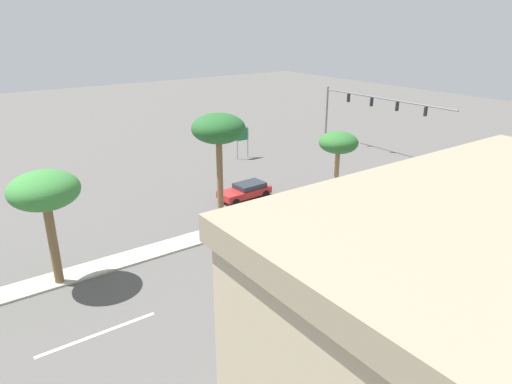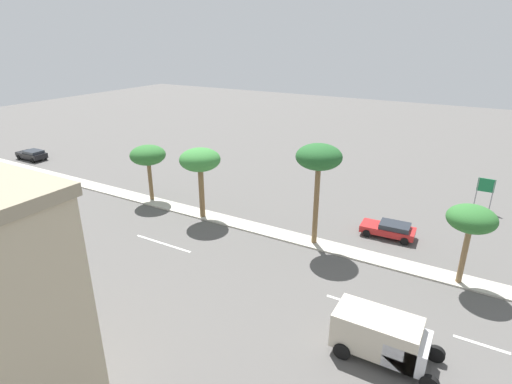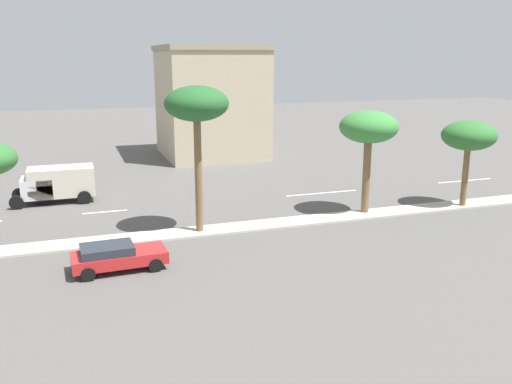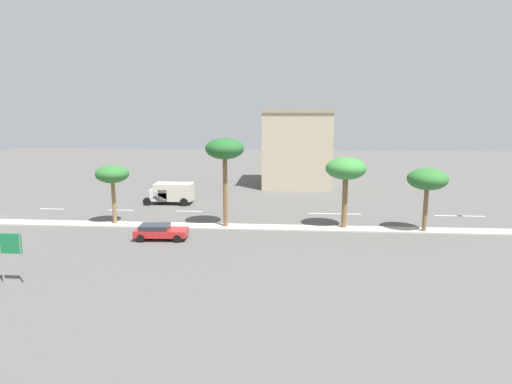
% 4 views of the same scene
% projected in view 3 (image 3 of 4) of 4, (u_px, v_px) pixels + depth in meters
% --- Properties ---
extents(ground_plane, '(160.00, 160.00, 0.00)m').
position_uv_depth(ground_plane, '(343.00, 218.00, 34.01)').
color(ground_plane, '#565451').
extents(median_curb, '(1.80, 85.36, 0.12)m').
position_uv_depth(median_curb, '(469.00, 204.00, 36.97)').
color(median_curb, '#B7B2A3').
rests_on(median_curb, ground).
extents(lane_stripe_mid, '(0.20, 2.80, 0.01)m').
position_uv_depth(lane_stripe_mid, '(105.00, 212.00, 35.23)').
color(lane_stripe_mid, silver).
rests_on(lane_stripe_mid, ground).
extents(lane_stripe_leading, '(0.20, 2.80, 0.01)m').
position_uv_depth(lane_stripe_leading, '(304.00, 195.00, 39.61)').
color(lane_stripe_leading, silver).
rests_on(lane_stripe_leading, ground).
extents(lane_stripe_near, '(0.20, 2.80, 0.01)m').
position_uv_depth(lane_stripe_near, '(339.00, 192.00, 40.49)').
color(lane_stripe_near, silver).
rests_on(lane_stripe_near, ground).
extents(lane_stripe_right, '(0.20, 2.80, 0.01)m').
position_uv_depth(lane_stripe_right, '(453.00, 182.00, 43.67)').
color(lane_stripe_right, silver).
rests_on(lane_stripe_right, ground).
extents(lane_stripe_left, '(0.20, 2.80, 0.01)m').
position_uv_depth(lane_stripe_left, '(476.00, 180.00, 44.38)').
color(lane_stripe_left, silver).
rests_on(lane_stripe_left, ground).
extents(commercial_building, '(10.69, 9.65, 10.77)m').
position_uv_depth(commercial_building, '(211.00, 101.00, 53.98)').
color(commercial_building, tan).
rests_on(commercial_building, ground).
extents(palm_tree_rear, '(3.49, 3.49, 8.12)m').
position_uv_depth(palm_tree_rear, '(197.00, 107.00, 29.40)').
color(palm_tree_rear, brown).
rests_on(palm_tree_rear, median_curb).
extents(palm_tree_far, '(3.62, 3.62, 6.42)m').
position_uv_depth(palm_tree_far, '(369.00, 129.00, 33.59)').
color(palm_tree_far, brown).
rests_on(palm_tree_far, median_curb).
extents(palm_tree_trailing, '(3.47, 3.47, 5.61)m').
position_uv_depth(palm_tree_trailing, '(469.00, 137.00, 35.28)').
color(palm_tree_trailing, brown).
rests_on(palm_tree_trailing, median_curb).
extents(sedan_red_rear, '(2.13, 4.40, 1.27)m').
position_uv_depth(sedan_red_rear, '(116.00, 256.00, 25.52)').
color(sedan_red_rear, red).
rests_on(sedan_red_rear, ground).
extents(box_truck, '(2.49, 5.47, 2.41)m').
position_uv_depth(box_truck, '(56.00, 183.00, 37.32)').
color(box_truck, silver).
rests_on(box_truck, ground).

